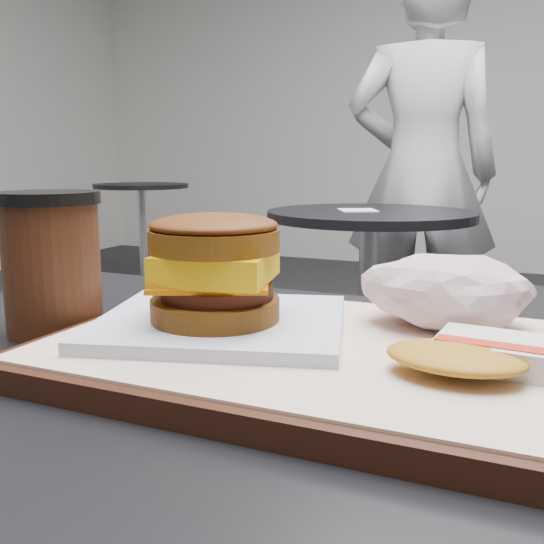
{
  "coord_description": "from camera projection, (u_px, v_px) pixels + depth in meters",
  "views": [
    {
      "loc": [
        0.17,
        -0.35,
        0.92
      ],
      "look_at": [
        -0.02,
        0.08,
        0.83
      ],
      "focal_mm": 40.0,
      "sensor_mm": 36.0,
      "label": 1
    }
  ],
  "objects": [
    {
      "name": "serving_tray",
      "position": [
        305.0,
        351.0,
        0.46
      ],
      "size": [
        0.38,
        0.28,
        0.02
      ],
      "color": "black",
      "rests_on": "customer_table"
    },
    {
      "name": "breakfast_sandwich",
      "position": [
        217.0,
        282.0,
        0.47
      ],
      "size": [
        0.23,
        0.22,
        0.09
      ],
      "color": "white",
      "rests_on": "serving_tray"
    },
    {
      "name": "hash_brown",
      "position": [
        485.0,
        355.0,
        0.38
      ],
      "size": [
        0.12,
        0.09,
        0.02
      ],
      "color": "silver",
      "rests_on": "serving_tray"
    },
    {
      "name": "crumpled_wrapper",
      "position": [
        445.0,
        290.0,
        0.49
      ],
      "size": [
        0.13,
        0.1,
        0.06
      ],
      "primitive_type": null,
      "color": "silver",
      "rests_on": "serving_tray"
    },
    {
      "name": "coffee_cup",
      "position": [
        52.0,
        261.0,
        0.53
      ],
      "size": [
        0.09,
        0.09,
        0.13
      ],
      "color": "#3B1B0E",
      "rests_on": "customer_table"
    },
    {
      "name": "neighbor_table",
      "position": [
        369.0,
        269.0,
        2.08
      ],
      "size": [
        0.7,
        0.7,
        0.75
      ],
      "color": "black",
      "rests_on": "ground"
    },
    {
      "name": "napkin",
      "position": [
        358.0,
        210.0,
        2.04
      ],
      "size": [
        0.16,
        0.16,
        0.0
      ],
      "primitive_type": "cube",
      "rotation": [
        0.0,
        0.0,
        0.48
      ],
      "color": "white",
      "rests_on": "neighbor_table"
    },
    {
      "name": "patron",
      "position": [
        422.0,
        173.0,
        2.54
      ],
      "size": [
        0.7,
        0.53,
        1.73
      ],
      "primitive_type": "imported",
      "rotation": [
        0.0,
        0.0,
        3.34
      ],
      "color": "silver",
      "rests_on": "ground"
    },
    {
      "name": "bg_table_mid",
      "position": [
        142.0,
        210.0,
        4.28
      ],
      "size": [
        0.66,
        0.66,
        0.75
      ],
      "color": "black",
      "rests_on": "ground"
    }
  ]
}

